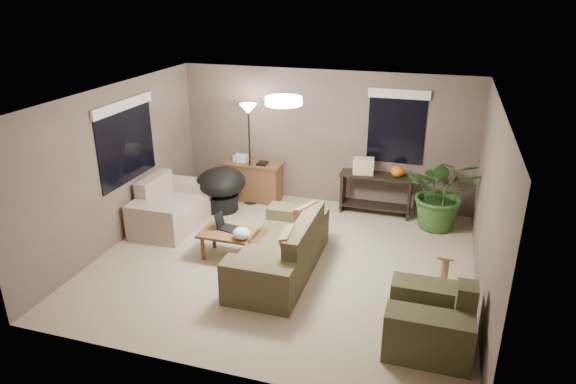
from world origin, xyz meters
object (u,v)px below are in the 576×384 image
(coffee_table, at_px, (233,236))
(houseplant, at_px, (441,200))
(papasan_chair, at_px, (221,186))
(loveseat, at_px, (172,208))
(floor_lamp, at_px, (249,121))
(main_sofa, at_px, (283,252))
(desk, at_px, (254,181))
(armchair, at_px, (431,322))
(cat_scratching_post, at_px, (444,273))
(console_table, at_px, (376,191))

(coffee_table, relative_size, houseplant, 0.76)
(coffee_table, distance_m, papasan_chair, 1.85)
(loveseat, bearing_deg, coffee_table, -28.07)
(houseplant, bearing_deg, floor_lamp, 178.52)
(main_sofa, distance_m, desk, 2.78)
(armchair, height_order, floor_lamp, floor_lamp)
(desk, distance_m, papasan_chair, 0.77)
(desk, height_order, floor_lamp, floor_lamp)
(houseplant, bearing_deg, papasan_chair, -174.19)
(coffee_table, relative_size, papasan_chair, 0.84)
(cat_scratching_post, bearing_deg, main_sofa, -174.12)
(desk, relative_size, papasan_chair, 0.93)
(loveseat, bearing_deg, houseplant, 15.24)
(desk, relative_size, houseplant, 0.84)
(papasan_chair, bearing_deg, coffee_table, -60.51)
(armchair, distance_m, papasan_chair, 4.79)
(floor_lamp, relative_size, houseplant, 1.46)
(desk, distance_m, console_table, 2.34)
(papasan_chair, distance_m, floor_lamp, 1.29)
(console_table, bearing_deg, houseplant, -14.18)
(loveseat, height_order, armchair, same)
(loveseat, distance_m, cat_scratching_post, 4.62)
(desk, distance_m, houseplant, 3.50)
(main_sofa, relative_size, desk, 2.00)
(desk, height_order, houseplant, houseplant)
(houseplant, bearing_deg, coffee_table, -145.89)
(floor_lamp, height_order, cat_scratching_post, floor_lamp)
(papasan_chair, bearing_deg, armchair, -36.27)
(desk, distance_m, cat_scratching_post, 4.22)
(armchair, height_order, cat_scratching_post, armchair)
(main_sofa, distance_m, loveseat, 2.50)
(desk, xyz_separation_m, papasan_chair, (-0.39, -0.66, 0.09))
(floor_lamp, bearing_deg, coffee_table, -75.93)
(main_sofa, bearing_deg, houseplant, 45.32)
(loveseat, distance_m, armchair, 4.88)
(armchair, bearing_deg, cat_scratching_post, 84.66)
(main_sofa, height_order, loveseat, same)
(desk, bearing_deg, coffee_table, -77.03)
(armchair, xyz_separation_m, houseplant, (0.01, 3.23, 0.21))
(houseplant, bearing_deg, desk, 175.56)
(coffee_table, distance_m, console_table, 2.93)
(desk, xyz_separation_m, cat_scratching_post, (3.60, -2.19, -0.16))
(houseplant, bearing_deg, loveseat, -164.76)
(floor_lamp, bearing_deg, main_sofa, -58.83)
(papasan_chair, xyz_separation_m, cat_scratching_post, (3.98, -1.53, -0.25))
(main_sofa, height_order, houseplant, houseplant)
(loveseat, bearing_deg, papasan_chair, 54.78)
(armchair, height_order, console_table, armchair)
(papasan_chair, relative_size, cat_scratching_post, 2.37)
(coffee_table, distance_m, cat_scratching_post, 3.08)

